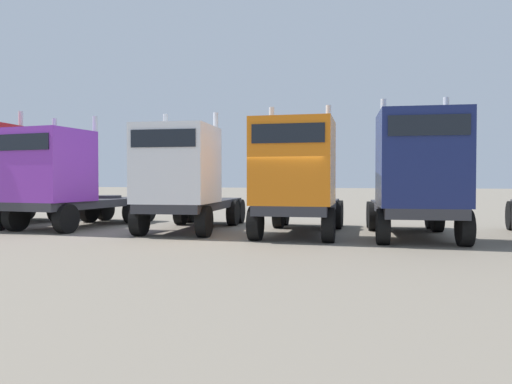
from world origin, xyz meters
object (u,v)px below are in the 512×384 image
(semi_truck_orange, at_px, (297,178))
(semi_truck_navy, at_px, (418,176))
(semi_truck_white, at_px, (183,178))
(semi_truck_purple, at_px, (63,179))

(semi_truck_orange, relative_size, semi_truck_navy, 1.01)
(semi_truck_white, height_order, semi_truck_navy, semi_truck_navy)
(semi_truck_orange, bearing_deg, semi_truck_navy, 87.99)
(semi_truck_white, height_order, semi_truck_orange, semi_truck_orange)
(semi_truck_purple, distance_m, semi_truck_white, 4.80)
(semi_truck_purple, bearing_deg, semi_truck_orange, 93.18)
(semi_truck_purple, xyz_separation_m, semi_truck_navy, (12.53, -0.18, 0.09))
(semi_truck_orange, height_order, semi_truck_navy, semi_truck_navy)
(semi_truck_white, distance_m, semi_truck_orange, 4.06)
(semi_truck_purple, height_order, semi_truck_orange, semi_truck_orange)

